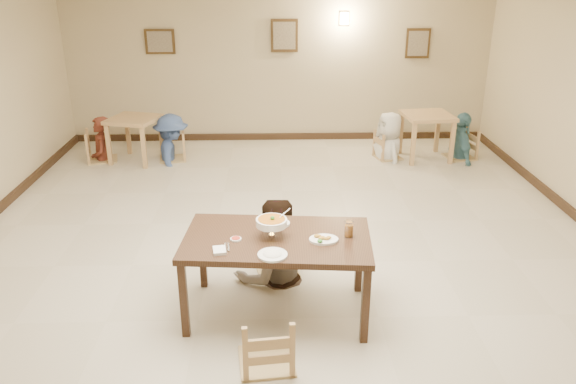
{
  "coord_description": "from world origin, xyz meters",
  "views": [
    {
      "loc": [
        -0.14,
        -5.73,
        3.22
      ],
      "look_at": [
        0.02,
        -0.26,
        1.0
      ],
      "focal_mm": 35.0,
      "sensor_mm": 36.0,
      "label": 1
    }
  ],
  "objects_px": {
    "main_table": "(277,245)",
    "chair_near": "(266,314)",
    "main_diner": "(273,200)",
    "bg_chair_lr": "(171,133)",
    "curry_warmer": "(272,222)",
    "bg_chair_rr": "(462,131)",
    "bg_diner_a": "(97,117)",
    "chair_far": "(277,234)",
    "drink_glass": "(349,229)",
    "bg_table_right": "(427,122)",
    "bg_table_left": "(134,125)",
    "bg_diner_d": "(465,113)",
    "bg_diner_b": "(169,114)",
    "bg_chair_rl": "(389,133)",
    "bg_chair_ll": "(99,132)",
    "bg_diner_c": "(391,112)"
  },
  "relations": [
    {
      "from": "main_table",
      "to": "chair_near",
      "type": "height_order",
      "value": "chair_near"
    },
    {
      "from": "main_diner",
      "to": "bg_chair_lr",
      "type": "height_order",
      "value": "main_diner"
    },
    {
      "from": "curry_warmer",
      "to": "bg_chair_rr",
      "type": "relative_size",
      "value": 0.33
    },
    {
      "from": "curry_warmer",
      "to": "bg_diner_a",
      "type": "bearing_deg",
      "value": 122.17
    },
    {
      "from": "chair_near",
      "to": "bg_diner_a",
      "type": "distance_m",
      "value": 6.27
    },
    {
      "from": "chair_far",
      "to": "drink_glass",
      "type": "xyz_separation_m",
      "value": [
        0.67,
        -0.8,
        0.43
      ]
    },
    {
      "from": "main_diner",
      "to": "bg_table_right",
      "type": "distance_m",
      "value": 4.85
    },
    {
      "from": "drink_glass",
      "to": "bg_table_left",
      "type": "xyz_separation_m",
      "value": [
        -3.11,
        4.73,
        -0.26
      ]
    },
    {
      "from": "chair_near",
      "to": "curry_warmer",
      "type": "height_order",
      "value": "curry_warmer"
    },
    {
      "from": "bg_diner_d",
      "to": "bg_diner_a",
      "type": "bearing_deg",
      "value": 87.99
    },
    {
      "from": "drink_glass",
      "to": "bg_diner_d",
      "type": "distance_m",
      "value": 5.41
    },
    {
      "from": "main_diner",
      "to": "drink_glass",
      "type": "xyz_separation_m",
      "value": [
        0.72,
        -0.7,
        -0.02
      ]
    },
    {
      "from": "bg_chair_rr",
      "to": "bg_diner_b",
      "type": "distance_m",
      "value": 5.14
    },
    {
      "from": "main_table",
      "to": "bg_chair_lr",
      "type": "relative_size",
      "value": 1.9
    },
    {
      "from": "curry_warmer",
      "to": "drink_glass",
      "type": "distance_m",
      "value": 0.73
    },
    {
      "from": "main_table",
      "to": "bg_diner_b",
      "type": "distance_m",
      "value": 5.1
    },
    {
      "from": "main_diner",
      "to": "bg_diner_a",
      "type": "xyz_separation_m",
      "value": [
        -3.01,
        4.06,
        -0.13
      ]
    },
    {
      "from": "curry_warmer",
      "to": "drink_glass",
      "type": "bearing_deg",
      "value": -0.27
    },
    {
      "from": "curry_warmer",
      "to": "bg_chair_rl",
      "type": "bearing_deg",
      "value": 66.34
    },
    {
      "from": "bg_chair_lr",
      "to": "bg_diner_b",
      "type": "bearing_deg",
      "value": 0.0
    },
    {
      "from": "bg_chair_lr",
      "to": "drink_glass",
      "type": "bearing_deg",
      "value": 18.03
    },
    {
      "from": "bg_table_right",
      "to": "bg_chair_rr",
      "type": "relative_size",
      "value": 0.88
    },
    {
      "from": "chair_far",
      "to": "bg_diner_a",
      "type": "distance_m",
      "value": 5.01
    },
    {
      "from": "bg_table_left",
      "to": "bg_chair_rl",
      "type": "height_order",
      "value": "bg_chair_rl"
    },
    {
      "from": "bg_table_right",
      "to": "bg_chair_rr",
      "type": "xyz_separation_m",
      "value": [
        0.64,
        0.01,
        -0.17
      ]
    },
    {
      "from": "main_table",
      "to": "chair_near",
      "type": "relative_size",
      "value": 1.84
    },
    {
      "from": "bg_table_left",
      "to": "bg_diner_a",
      "type": "relative_size",
      "value": 0.61
    },
    {
      "from": "bg_chair_rr",
      "to": "bg_diner_d",
      "type": "height_order",
      "value": "bg_diner_d"
    },
    {
      "from": "bg_diner_b",
      "to": "curry_warmer",
      "type": "bearing_deg",
      "value": -169.61
    },
    {
      "from": "bg_chair_lr",
      "to": "bg_chair_rl",
      "type": "bearing_deg",
      "value": 80.22
    },
    {
      "from": "bg_chair_ll",
      "to": "bg_diner_b",
      "type": "bearing_deg",
      "value": -103.37
    },
    {
      "from": "bg_diner_c",
      "to": "bg_diner_d",
      "type": "xyz_separation_m",
      "value": [
        1.29,
        -0.03,
        -0.01
      ]
    },
    {
      "from": "bg_diner_a",
      "to": "bg_diner_d",
      "type": "xyz_separation_m",
      "value": [
        6.36,
        -0.04,
        0.04
      ]
    },
    {
      "from": "chair_far",
      "to": "bg_diner_d",
      "type": "relative_size",
      "value": 0.57
    },
    {
      "from": "bg_table_right",
      "to": "bg_diner_b",
      "type": "xyz_separation_m",
      "value": [
        -4.49,
        0.06,
        0.15
      ]
    },
    {
      "from": "chair_near",
      "to": "bg_chair_lr",
      "type": "distance_m",
      "value": 5.8
    },
    {
      "from": "bg_chair_ll",
      "to": "bg_chair_rr",
      "type": "distance_m",
      "value": 6.36
    },
    {
      "from": "chair_near",
      "to": "bg_table_right",
      "type": "relative_size",
      "value": 1.13
    },
    {
      "from": "chair_far",
      "to": "curry_warmer",
      "type": "distance_m",
      "value": 0.95
    },
    {
      "from": "main_diner",
      "to": "bg_chair_ll",
      "type": "distance_m",
      "value": 5.07
    },
    {
      "from": "bg_chair_lr",
      "to": "bg_chair_rr",
      "type": "distance_m",
      "value": 5.13
    },
    {
      "from": "bg_chair_rl",
      "to": "bg_diner_d",
      "type": "xyz_separation_m",
      "value": [
        1.29,
        -0.03,
        0.37
      ]
    },
    {
      "from": "main_diner",
      "to": "bg_diner_d",
      "type": "relative_size",
      "value": 1.11
    },
    {
      "from": "main_diner",
      "to": "bg_table_left",
      "type": "height_order",
      "value": "main_diner"
    },
    {
      "from": "main_diner",
      "to": "bg_table_left",
      "type": "xyz_separation_m",
      "value": [
        -2.39,
        4.03,
        -0.28
      ]
    },
    {
      "from": "main_diner",
      "to": "curry_warmer",
      "type": "relative_size",
      "value": 5.59
    },
    {
      "from": "bg_diner_a",
      "to": "bg_diner_c",
      "type": "relative_size",
      "value": 0.94
    },
    {
      "from": "bg_table_right",
      "to": "bg_chair_lr",
      "type": "xyz_separation_m",
      "value": [
        -4.49,
        0.06,
        -0.19
      ]
    },
    {
      "from": "drink_glass",
      "to": "bg_diner_b",
      "type": "xyz_separation_m",
      "value": [
        -2.49,
        4.77,
        -0.08
      ]
    },
    {
      "from": "bg_table_right",
      "to": "bg_chair_lr",
      "type": "relative_size",
      "value": 0.91
    }
  ]
}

